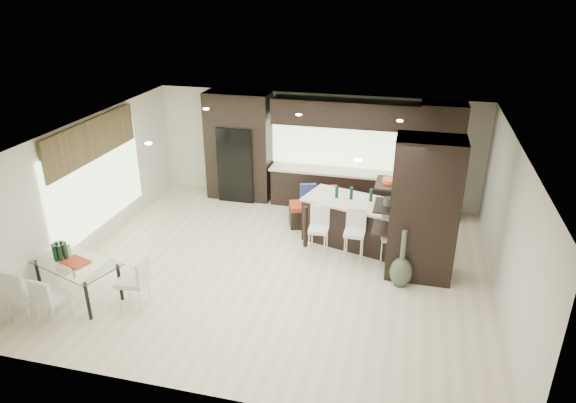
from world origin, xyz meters
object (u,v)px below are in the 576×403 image
(stool_right, at_px, (391,246))
(dining_table, at_px, (79,280))
(chair_near, at_px, (52,301))
(bench, at_px, (320,214))
(floor_vase, at_px, (402,258))
(stool_mid, at_px, (354,242))
(chair_far, at_px, (26,295))
(stool_left, at_px, (318,238))
(chair_end, at_px, (133,284))
(kitchen_island, at_px, (359,223))

(stool_right, height_order, dining_table, stool_right)
(stool_right, height_order, chair_near, stool_right)
(bench, distance_m, floor_vase, 2.89)
(stool_mid, bearing_deg, floor_vase, -33.79)
(floor_vase, relative_size, chair_far, 1.20)
(stool_mid, bearing_deg, chair_far, -147.62)
(stool_left, distance_m, dining_table, 4.50)
(dining_table, height_order, chair_near, chair_near)
(stool_right, relative_size, chair_far, 0.96)
(chair_far, relative_size, chair_end, 1.07)
(kitchen_island, height_order, stool_left, kitchen_island)
(kitchen_island, relative_size, chair_far, 2.48)
(dining_table, bearing_deg, chair_far, -103.42)
(chair_near, distance_m, chair_far, 0.47)
(stool_left, height_order, stool_right, stool_right)
(dining_table, distance_m, chair_near, 0.71)
(floor_vase, xyz_separation_m, chair_near, (-5.46, -2.48, -0.16))
(stool_right, relative_size, chair_near, 1.11)
(stool_mid, bearing_deg, kitchen_island, 90.03)
(kitchen_island, bearing_deg, bench, 159.56)
(kitchen_island, xyz_separation_m, chair_end, (-3.46, -3.20, -0.05))
(kitchen_island, xyz_separation_m, dining_table, (-4.51, -3.20, -0.13))
(kitchen_island, bearing_deg, stool_right, -32.31)
(dining_table, height_order, chair_far, chair_far)
(bench, distance_m, chair_far, 6.15)
(chair_end, bearing_deg, stool_left, -54.03)
(stool_right, xyz_separation_m, chair_near, (-5.23, -3.11, -0.04))
(bench, bearing_deg, chair_far, -150.00)
(stool_mid, relative_size, chair_far, 0.95)
(stool_mid, bearing_deg, stool_right, -0.13)
(stool_left, xyz_separation_m, chair_near, (-3.80, -3.12, -0.03))
(stool_left, height_order, floor_vase, floor_vase)
(chair_far, bearing_deg, stool_left, 40.13)
(stool_mid, distance_m, bench, 1.80)
(chair_near, distance_m, chair_end, 1.27)
(stool_mid, height_order, chair_far, chair_far)
(kitchen_island, distance_m, bench, 1.22)
(stool_left, bearing_deg, floor_vase, -24.63)
(kitchen_island, bearing_deg, stool_mid, -74.13)
(stool_left, xyz_separation_m, chair_far, (-4.26, -3.16, 0.03))
(stool_left, xyz_separation_m, bench, (-0.25, 1.50, -0.17))
(bench, height_order, dining_table, dining_table)
(bench, xyz_separation_m, chair_far, (-4.01, -4.66, 0.20))
(kitchen_island, height_order, stool_right, kitchen_island)
(bench, bearing_deg, floor_vase, -67.50)
(chair_end, bearing_deg, stool_right, -65.37)
(stool_mid, relative_size, chair_end, 1.01)
(stool_mid, xyz_separation_m, chair_end, (-3.46, -2.40, -0.01))
(chair_near, relative_size, chair_far, 0.86)
(kitchen_island, relative_size, stool_mid, 2.62)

